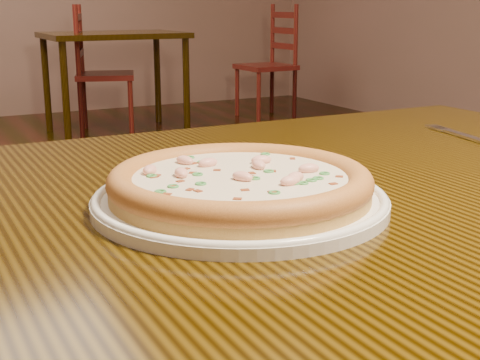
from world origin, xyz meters
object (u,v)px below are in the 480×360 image
pizza (240,183)px  chair_d (271,66)px  bg_table_right (114,45)px  hero_table (306,259)px  chair_c (98,75)px  plate (240,199)px

pizza → chair_d: 5.13m
pizza → bg_table_right: size_ratio=0.28×
hero_table → bg_table_right: size_ratio=1.20×
pizza → chair_c: (1.09, 4.36, -0.34)m
hero_table → plate: bearing=-157.4°
chair_c → chair_d: size_ratio=1.00×
chair_c → hero_table: bearing=-102.7°
hero_table → pizza: bearing=-157.4°
hero_table → chair_c: (0.97, 4.31, -0.21)m
hero_table → pizza: pizza is taller
plate → chair_d: (2.62, 4.40, -0.32)m
plate → chair_d: size_ratio=0.33×
bg_table_right → plate: bearing=-105.6°
plate → bg_table_right: plate is taller
pizza → bg_table_right: bearing=74.4°
pizza → chair_c: bearing=76.0°
hero_table → pizza: (-0.12, -0.05, 0.13)m
plate → chair_c: 4.51m
pizza → chair_d: size_ratio=0.29×
plate → chair_c: (1.09, 4.36, -0.32)m
bg_table_right → chair_d: chair_d is taller
chair_d → chair_c: bearing=-178.6°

